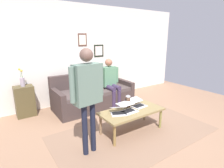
# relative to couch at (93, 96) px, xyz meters

# --- Properties ---
(ground_plane) EXTENTS (7.68, 7.68, 0.00)m
(ground_plane) POSITION_rel_couch_xyz_m (-0.10, 1.54, -0.30)
(ground_plane) COLOR #967055
(area_rug) EXTENTS (3.12, 1.71, 0.01)m
(area_rug) POSITION_rel_couch_xyz_m (-0.01, 1.69, -0.30)
(area_rug) COLOR #886751
(area_rug) RESTS_ON ground_plane
(back_wall) EXTENTS (7.04, 0.11, 2.70)m
(back_wall) POSITION_rel_couch_xyz_m (-0.10, -0.66, 1.05)
(back_wall) COLOR silver
(back_wall) RESTS_ON ground_plane
(couch) EXTENTS (2.06, 0.93, 0.88)m
(couch) POSITION_rel_couch_xyz_m (0.00, 0.00, 0.00)
(couch) COLOR #3E312F
(couch) RESTS_ON ground_plane
(coffee_table) EXTENTS (1.28, 0.59, 0.45)m
(coffee_table) POSITION_rel_couch_xyz_m (-0.01, 1.59, 0.10)
(coffee_table) COLOR olive
(coffee_table) RESTS_ON ground_plane
(laptop_left) EXTENTS (0.33, 0.36, 0.14)m
(laptop_left) POSITION_rel_couch_xyz_m (-0.26, 1.49, 0.19)
(laptop_left) COLOR silver
(laptop_left) RESTS_ON coffee_table
(laptop_center) EXTENTS (0.32, 0.37, 0.13)m
(laptop_center) POSITION_rel_couch_xyz_m (0.08, 1.57, 0.19)
(laptop_center) COLOR silver
(laptop_center) RESTS_ON coffee_table
(laptop_right) EXTENTS (0.37, 0.37, 0.15)m
(laptop_right) POSITION_rel_couch_xyz_m (0.30, 1.57, 0.19)
(laptop_right) COLOR silver
(laptop_right) RESTS_ON coffee_table
(french_press) EXTENTS (0.12, 0.10, 0.25)m
(french_press) POSITION_rel_couch_xyz_m (-0.07, 1.39, 0.26)
(french_press) COLOR #4C3323
(french_press) RESTS_ON coffee_table
(side_shelf) EXTENTS (0.42, 0.32, 0.73)m
(side_shelf) POSITION_rel_couch_xyz_m (1.60, -0.38, 0.06)
(side_shelf) COLOR #4F4327
(side_shelf) RESTS_ON ground_plane
(flower_vase) EXTENTS (0.10, 0.10, 0.42)m
(flower_vase) POSITION_rel_couch_xyz_m (1.61, -0.38, 0.56)
(flower_vase) COLOR #A092A1
(flower_vase) RESTS_ON side_shelf
(person_standing) EXTENTS (0.59, 0.24, 1.69)m
(person_standing) POSITION_rel_couch_xyz_m (1.00, 1.73, 0.78)
(person_standing) COLOR black
(person_standing) RESTS_ON ground_plane
(person_seated) EXTENTS (0.55, 0.51, 1.28)m
(person_seated) POSITION_rel_couch_xyz_m (-0.41, 0.23, 0.42)
(person_seated) COLOR #392B48
(person_seated) RESTS_ON ground_plane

